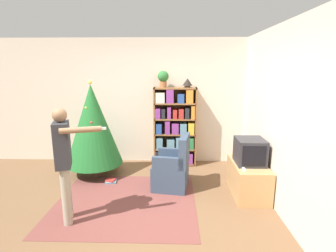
{
  "coord_description": "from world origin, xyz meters",
  "views": [
    {
      "loc": [
        0.55,
        -3.25,
        1.98
      ],
      "look_at": [
        0.43,
        1.0,
        1.05
      ],
      "focal_mm": 28.0,
      "sensor_mm": 36.0,
      "label": 1
    }
  ],
  "objects_px": {
    "television": "(250,151)",
    "standing_person": "(64,157)",
    "table_lamp": "(187,82)",
    "christmas_tree": "(93,125)",
    "bookshelf": "(175,127)",
    "potted_plant": "(163,78)",
    "armchair": "(173,170)"
  },
  "relations": [
    {
      "from": "potted_plant",
      "to": "television",
      "type": "bearing_deg",
      "value": -43.42
    },
    {
      "from": "standing_person",
      "to": "table_lamp",
      "type": "bearing_deg",
      "value": 124.91
    },
    {
      "from": "television",
      "to": "standing_person",
      "type": "height_order",
      "value": "standing_person"
    },
    {
      "from": "standing_person",
      "to": "table_lamp",
      "type": "height_order",
      "value": "table_lamp"
    },
    {
      "from": "standing_person",
      "to": "potted_plant",
      "type": "xyz_separation_m",
      "value": [
        1.15,
        2.19,
        0.91
      ]
    },
    {
      "from": "christmas_tree",
      "to": "bookshelf",
      "type": "bearing_deg",
      "value": 21.24
    },
    {
      "from": "bookshelf",
      "to": "potted_plant",
      "type": "xyz_separation_m",
      "value": [
        -0.24,
        0.01,
        1.01
      ]
    },
    {
      "from": "television",
      "to": "standing_person",
      "type": "distance_m",
      "value": 2.71
    },
    {
      "from": "table_lamp",
      "to": "television",
      "type": "bearing_deg",
      "value": -55.2
    },
    {
      "from": "standing_person",
      "to": "potted_plant",
      "type": "distance_m",
      "value": 2.64
    },
    {
      "from": "television",
      "to": "standing_person",
      "type": "xyz_separation_m",
      "value": [
        -2.57,
        -0.85,
        0.18
      ]
    },
    {
      "from": "christmas_tree",
      "to": "potted_plant",
      "type": "bearing_deg",
      "value": 25.07
    },
    {
      "from": "television",
      "to": "armchair",
      "type": "distance_m",
      "value": 1.28
    },
    {
      "from": "armchair",
      "to": "standing_person",
      "type": "xyz_separation_m",
      "value": [
        -1.37,
        -1.04,
        0.57
      ]
    },
    {
      "from": "standing_person",
      "to": "potted_plant",
      "type": "bearing_deg",
      "value": 133.94
    },
    {
      "from": "potted_plant",
      "to": "standing_person",
      "type": "bearing_deg",
      "value": -117.8
    },
    {
      "from": "bookshelf",
      "to": "table_lamp",
      "type": "height_order",
      "value": "table_lamp"
    },
    {
      "from": "bookshelf",
      "to": "television",
      "type": "bearing_deg",
      "value": -48.44
    },
    {
      "from": "armchair",
      "to": "potted_plant",
      "type": "relative_size",
      "value": 2.8
    },
    {
      "from": "standing_person",
      "to": "bookshelf",
      "type": "bearing_deg",
      "value": 129.2
    },
    {
      "from": "bookshelf",
      "to": "potted_plant",
      "type": "bearing_deg",
      "value": 177.74
    },
    {
      "from": "christmas_tree",
      "to": "standing_person",
      "type": "distance_m",
      "value": 1.6
    },
    {
      "from": "standing_person",
      "to": "potted_plant",
      "type": "height_order",
      "value": "potted_plant"
    },
    {
      "from": "bookshelf",
      "to": "christmas_tree",
      "type": "xyz_separation_m",
      "value": [
        -1.52,
        -0.59,
        0.16
      ]
    },
    {
      "from": "television",
      "to": "christmas_tree",
      "type": "bearing_deg",
      "value": 164.62
    },
    {
      "from": "television",
      "to": "armchair",
      "type": "bearing_deg",
      "value": 171.13
    },
    {
      "from": "potted_plant",
      "to": "christmas_tree",
      "type": "bearing_deg",
      "value": -154.93
    },
    {
      "from": "television",
      "to": "table_lamp",
      "type": "distance_m",
      "value": 1.92
    },
    {
      "from": "armchair",
      "to": "standing_person",
      "type": "relative_size",
      "value": 0.61
    },
    {
      "from": "standing_person",
      "to": "armchair",
      "type": "bearing_deg",
      "value": 108.87
    },
    {
      "from": "bookshelf",
      "to": "standing_person",
      "type": "xyz_separation_m",
      "value": [
        -1.39,
        -2.18,
        0.09
      ]
    },
    {
      "from": "television",
      "to": "armchair",
      "type": "height_order",
      "value": "armchair"
    }
  ]
}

